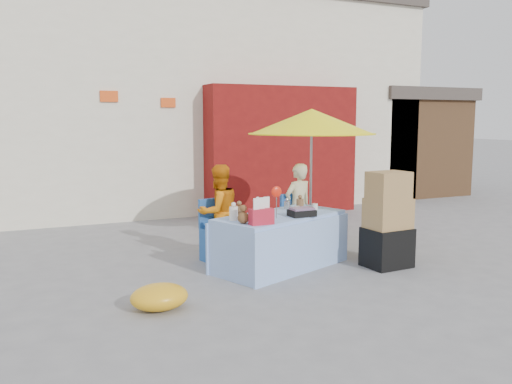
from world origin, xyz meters
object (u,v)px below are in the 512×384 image
market_table (280,240)px  chair_left (222,243)px  chair_right (302,235)px  vendor_beige (298,207)px  umbrella (312,122)px  vendor_orange (219,212)px  box_stack (388,223)px

market_table → chair_left: (-0.57, 0.62, -0.11)m
chair_right → vendor_beige: bearing=76.4°
chair_right → vendor_beige: 0.41m
chair_right → umbrella: size_ratio=0.41×
vendor_beige → umbrella: umbrella is taller
market_table → vendor_beige: size_ratio=1.56×
vendor_beige → umbrella: size_ratio=0.62×
vendor_orange → box_stack: (1.87, -1.31, -0.08)m
chair_right → umbrella: umbrella is taller
vendor_beige → box_stack: (0.62, -1.31, -0.06)m
market_table → chair_left: bearing=110.9°
market_table → chair_left: 0.85m
vendor_orange → box_stack: 2.28m
chair_right → box_stack: size_ratio=0.67×
vendor_beige → vendor_orange: bearing=-12.2°
chair_left → chair_right: (1.25, 0.00, 0.00)m
market_table → umbrella: 2.03m
chair_left → vendor_beige: 1.32m
vendor_orange → chair_right: bearing=161.6°
chair_left → box_stack: (1.87, -1.17, 0.33)m
chair_left → vendor_beige: size_ratio=0.66×
chair_right → box_stack: box_stack is taller
box_stack → vendor_beige: bearing=115.4°
market_table → umbrella: bearing=21.0°
vendor_orange → umbrella: 1.99m
chair_right → vendor_orange: size_ratio=0.64×
market_table → vendor_orange: (-0.57, 0.76, 0.30)m
market_table → chair_left: size_ratio=2.38×
chair_right → umbrella: (0.30, 0.28, 1.64)m
market_table → box_stack: 1.43m
vendor_beige → umbrella: bearing=-165.6°
chair_left → umbrella: 2.27m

